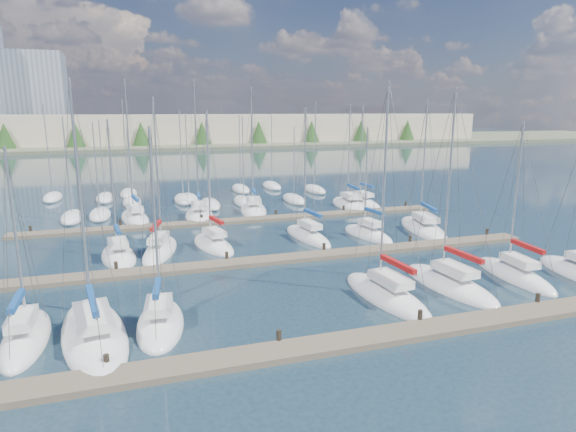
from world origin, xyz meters
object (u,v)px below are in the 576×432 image
object	(u,v)px
sailboat_f	(514,275)
sailboat_n	(135,218)
sailboat_a	(26,338)
sailboat_c	(160,323)
sailboat_q	(350,205)
sailboat_e	(449,284)
sailboat_p	(254,210)
sailboat_r	(362,203)
sailboat_k	(308,236)
sailboat_o	(199,215)
sailboat_l	(368,234)
sailboat_i	(160,250)
sailboat_b	(94,334)
sailboat_h	(119,256)
sailboat_m	(423,228)
sailboat_d	(386,295)
sailboat_j	(213,245)

from	to	relation	value
sailboat_f	sailboat_n	bearing A→B (deg)	138.03
sailboat_a	sailboat_c	xyz separation A→B (m)	(6.59, -0.32, 0.00)
sailboat_q	sailboat_e	world-z (taller)	sailboat_e
sailboat_q	sailboat_p	bearing A→B (deg)	-178.15
sailboat_r	sailboat_k	bearing A→B (deg)	-135.53
sailboat_f	sailboat_o	xyz separation A→B (m)	(-18.42, 26.39, 0.01)
sailboat_a	sailboat_l	xyz separation A→B (m)	(25.97, 13.47, -0.00)
sailboat_i	sailboat_o	distance (m)	13.60
sailboat_a	sailboat_r	bearing A→B (deg)	39.44
sailboat_n	sailboat_q	xyz separation A→B (m)	(24.95, -0.07, -0.03)
sailboat_i	sailboat_p	xyz separation A→B (m)	(11.20, 13.75, -0.01)
sailboat_k	sailboat_e	bearing A→B (deg)	-77.97
sailboat_k	sailboat_b	world-z (taller)	sailboat_b
sailboat_p	sailboat_l	bearing A→B (deg)	-53.05
sailboat_h	sailboat_p	world-z (taller)	sailboat_p
sailboat_i	sailboat_f	distance (m)	26.98
sailboat_m	sailboat_o	size ratio (longest dim) A/B	0.87
sailboat_c	sailboat_r	xyz separation A→B (m)	(25.82, 27.95, 0.01)
sailboat_m	sailboat_p	distance (m)	19.32
sailboat_r	sailboat_b	world-z (taller)	sailboat_b
sailboat_i	sailboat_k	world-z (taller)	sailboat_i
sailboat_a	sailboat_c	size ratio (longest dim) A/B	0.92
sailboat_k	sailboat_l	bearing A→B (deg)	-16.96
sailboat_f	sailboat_q	size ratio (longest dim) A/B	0.89
sailboat_n	sailboat_r	xyz separation A→B (m)	(26.95, 0.49, -0.00)
sailboat_a	sailboat_c	distance (m)	6.59
sailboat_h	sailboat_r	size ratio (longest dim) A/B	0.90
sailboat_k	sailboat_h	bearing A→B (deg)	178.49
sailboat_m	sailboat_l	xyz separation A→B (m)	(-6.22, -0.52, 0.01)
sailboat_n	sailboat_c	xyz separation A→B (m)	(1.13, -27.45, -0.01)
sailboat_r	sailboat_d	size ratio (longest dim) A/B	0.92
sailboat_f	sailboat_e	distance (m)	5.46
sailboat_a	sailboat_h	xyz separation A→B (m)	(4.12, 13.30, -0.00)
sailboat_q	sailboat_e	distance (m)	27.52
sailboat_r	sailboat_k	world-z (taller)	sailboat_r
sailboat_h	sailboat_e	world-z (taller)	sailboat_e
sailboat_j	sailboat_e	xyz separation A→B (m)	(13.37, -14.24, -0.00)
sailboat_f	sailboat_i	bearing A→B (deg)	154.52
sailboat_c	sailboat_b	size ratio (longest dim) A/B	0.83
sailboat_n	sailboat_l	bearing A→B (deg)	-42.03
sailboat_c	sailboat_r	bearing A→B (deg)	53.26
sailboat_d	sailboat_b	world-z (taller)	sailboat_d
sailboat_p	sailboat_e	distance (m)	28.38
sailboat_q	sailboat_d	world-z (taller)	sailboat_d
sailboat_h	sailboat_l	xyz separation A→B (m)	(21.85, 0.17, 0.00)
sailboat_c	sailboat_p	distance (m)	30.42
sailboat_h	sailboat_q	size ratio (longest dim) A/B	0.89
sailboat_h	sailboat_i	bearing A→B (deg)	3.61
sailboat_k	sailboat_e	distance (m)	15.24
sailboat_a	sailboat_l	distance (m)	29.25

